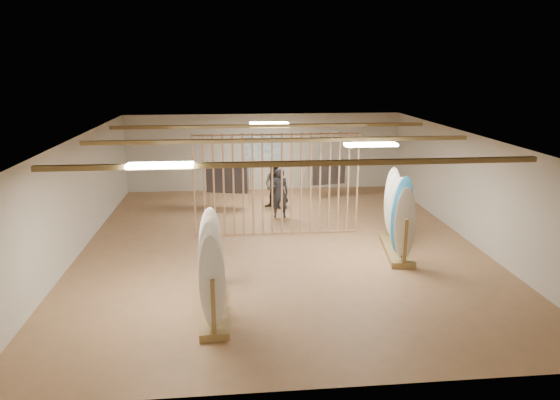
{
  "coord_description": "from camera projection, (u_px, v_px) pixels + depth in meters",
  "views": [
    {
      "loc": [
        -1.2,
        -12.13,
        4.52
      ],
      "look_at": [
        0.0,
        0.0,
        1.2
      ],
      "focal_mm": 32.0,
      "sensor_mm": 36.0,
      "label": 1
    }
  ],
  "objects": [
    {
      "name": "clothing_rack_a",
      "position": [
        228.0,
        179.0,
        15.93
      ],
      "size": [
        1.39,
        0.63,
        1.52
      ],
      "rotation": [
        0.0,
        0.0,
        -0.22
      ],
      "color": "silver",
      "rests_on": "floor"
    },
    {
      "name": "clothing_rack_b",
      "position": [
        328.0,
        173.0,
        17.33
      ],
      "size": [
        1.25,
        0.54,
        1.36
      ],
      "rotation": [
        0.0,
        0.0,
        0.19
      ],
      "color": "silver",
      "rests_on": "floor"
    },
    {
      "name": "ceiling",
      "position": [
        280.0,
        137.0,
        12.21
      ],
      "size": [
        12.0,
        12.0,
        0.0
      ],
      "primitive_type": "plane",
      "rotation": [
        3.14,
        0.0,
        0.0
      ],
      "color": "gray",
      "rests_on": "ground"
    },
    {
      "name": "ceiling_slats",
      "position": [
        280.0,
        140.0,
        12.23
      ],
      "size": [
        9.5,
        6.12,
        0.1
      ],
      "primitive_type": "cube",
      "color": "olive",
      "rests_on": "ground"
    },
    {
      "name": "rack_left",
      "position": [
        212.0,
        279.0,
        9.33
      ],
      "size": [
        0.63,
        2.32,
        1.85
      ],
      "rotation": [
        0.0,
        0.0,
        0.05
      ],
      "color": "olive",
      "rests_on": "floor"
    },
    {
      "name": "shopper_a",
      "position": [
        279.0,
        189.0,
        15.06
      ],
      "size": [
        0.66,
        0.47,
        1.74
      ],
      "primitive_type": "imported",
      "rotation": [
        0.0,
        0.0,
        3.08
      ],
      "color": "#282A30",
      "rests_on": "floor"
    },
    {
      "name": "light_panels",
      "position": [
        280.0,
        140.0,
        12.23
      ],
      "size": [
        1.2,
        0.35,
        0.06
      ],
      "primitive_type": "cube",
      "color": "white",
      "rests_on": "ground"
    },
    {
      "name": "poster",
      "position": [
        264.0,
        147.0,
        18.27
      ],
      "size": [
        1.4,
        0.03,
        0.9
      ],
      "primitive_type": "cube",
      "color": "#3879C4",
      "rests_on": "ground"
    },
    {
      "name": "wall_back",
      "position": [
        264.0,
        152.0,
        18.34
      ],
      "size": [
        12.0,
        0.0,
        12.0
      ],
      "primitive_type": "plane",
      "rotation": [
        1.57,
        0.0,
        0.0
      ],
      "color": "beige",
      "rests_on": "ground"
    },
    {
      "name": "shopper_b",
      "position": [
        275.0,
        182.0,
        15.98
      ],
      "size": [
        1.05,
        0.99,
        1.73
      ],
      "primitive_type": "imported",
      "rotation": [
        0.0,
        0.0,
        -0.55
      ],
      "color": "#2F2C25",
      "rests_on": "floor"
    },
    {
      "name": "wall_right",
      "position": [
        470.0,
        188.0,
        13.05
      ],
      "size": [
        0.0,
        12.0,
        12.0
      ],
      "primitive_type": "plane",
      "rotation": [
        1.57,
        0.0,
        -1.57
      ],
      "color": "beige",
      "rests_on": "ground"
    },
    {
      "name": "wall_left",
      "position": [
        75.0,
        197.0,
        12.1
      ],
      "size": [
        0.0,
        12.0,
        12.0
      ],
      "primitive_type": "plane",
      "rotation": [
        1.57,
        0.0,
        1.57
      ],
      "color": "beige",
      "rests_on": "ground"
    },
    {
      "name": "wall_front",
      "position": [
        323.0,
        300.0,
        6.82
      ],
      "size": [
        12.0,
        0.0,
        12.0
      ],
      "primitive_type": "plane",
      "rotation": [
        -1.57,
        0.0,
        0.0
      ],
      "color": "beige",
      "rests_on": "ground"
    },
    {
      "name": "rack_right",
      "position": [
        398.0,
        227.0,
        12.2
      ],
      "size": [
        0.85,
        2.14,
        1.98
      ],
      "rotation": [
        0.0,
        0.0,
        -0.15
      ],
      "color": "olive",
      "rests_on": "floor"
    },
    {
      "name": "bamboo_partition",
      "position": [
        277.0,
        185.0,
        13.35
      ],
      "size": [
        4.45,
        0.05,
        2.78
      ],
      "color": "tan",
      "rests_on": "ground"
    },
    {
      "name": "floor",
      "position": [
        280.0,
        245.0,
        12.95
      ],
      "size": [
        12.0,
        12.0,
        0.0
      ],
      "primitive_type": "plane",
      "color": "#A0744D",
      "rests_on": "ground"
    }
  ]
}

